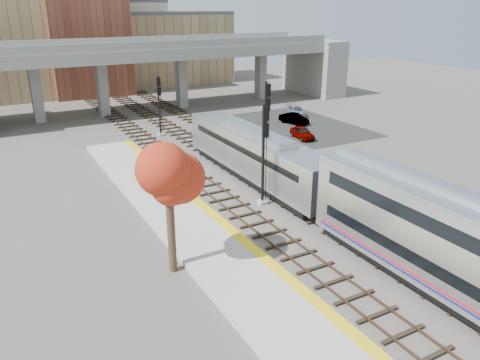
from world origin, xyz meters
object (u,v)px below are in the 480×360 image
locomotive (256,154)px  car_a (302,133)px  signal_mast_mid (266,126)px  car_c (296,111)px  car_b (294,119)px  tree (168,178)px  signal_mast_far (159,108)px  signal_mast_near (264,156)px

locomotive → car_a: 14.02m
signal_mast_mid → car_c: bearing=47.8°
signal_mast_mid → car_b: bearing=46.8°
signal_mast_mid → locomotive: bearing=-139.6°
tree → car_b: size_ratio=1.88×
car_a → car_c: bearing=67.2°
locomotive → car_c: locomotive is taller
car_c → car_a: bearing=-112.1°
signal_mast_mid → car_b: (12.00, 12.78, -3.29)m
signal_mast_mid → car_c: 22.48m
tree → car_b: tree is taller
car_b → car_c: car_b is taller
signal_mast_far → car_c: bearing=3.3°
car_b → car_c: bearing=37.1°
signal_mast_mid → signal_mast_far: size_ratio=1.18×
tree → signal_mast_mid: bearing=41.7°
signal_mast_far → car_c: 19.23m
locomotive → car_b: 20.21m
tree → car_c: bearing=45.1°
signal_mast_near → signal_mast_far: (0.00, 21.72, -0.57)m
signal_mast_mid → car_b: signal_mast_mid is taller
signal_mast_near → car_c: signal_mast_near is taller
locomotive → signal_mast_near: bearing=-114.4°
signal_mast_near → tree: signal_mast_near is taller
signal_mast_far → car_a: bearing=-33.1°
signal_mast_near → car_b: (16.10, 19.11, -3.05)m
car_a → car_b: bearing=72.0°
signal_mast_mid → tree: (-13.13, -11.69, 1.46)m
tree → car_c: (28.06, 28.16, -4.80)m
car_c → signal_mast_far: bearing=-167.0°
signal_mast_mid → signal_mast_far: 15.95m
car_b → locomotive: bearing=-148.4°
signal_mast_near → car_c: (19.03, 22.80, -3.09)m
signal_mast_near → signal_mast_far: size_ratio=1.13×
locomotive → car_a: size_ratio=5.04×
locomotive → car_b: locomotive is taller
car_c → tree: bearing=-125.2°
signal_mast_far → car_b: size_ratio=1.68×
signal_mast_far → tree: bearing=-108.4°
signal_mast_far → car_a: size_ratio=1.74×
signal_mast_far → car_b: 16.50m
car_b → signal_mast_mid: bearing=-147.6°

